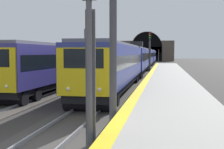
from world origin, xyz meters
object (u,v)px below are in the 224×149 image
at_px(railway_signal_near, 89,54).
at_px(railway_signal_mid, 150,49).
at_px(catenary_mast_far, 85,48).
at_px(overhead_signal_gantry, 0,8).
at_px(train_main_approaching, 142,58).
at_px(train_adjacent_platform, 104,59).
at_px(railway_signal_far, 159,54).

xyz_separation_m(railway_signal_near, railway_signal_mid, (33.76, -0.00, 0.49)).
distance_m(railway_signal_near, catenary_mast_far, 52.78).
relative_size(overhead_signal_gantry, catenary_mast_far, 1.20).
relative_size(train_main_approaching, railway_signal_near, 14.73).
xyz_separation_m(train_adjacent_platform, railway_signal_far, (60.41, -6.98, 0.35)).
bearing_deg(railway_signal_far, overhead_signal_gantry, -2.73).
xyz_separation_m(train_main_approaching, catenary_mast_far, (5.54, 11.84, 1.83)).
bearing_deg(train_adjacent_platform, railway_signal_near, 12.16).
xyz_separation_m(railway_signal_near, catenary_mast_far, (50.93, 13.80, 0.94)).
bearing_deg(railway_signal_far, railway_signal_near, 0.00).
bearing_deg(railway_signal_far, train_main_approaching, -2.18).
xyz_separation_m(train_main_approaching, railway_signal_far, (51.62, -1.96, 0.34)).
relative_size(train_adjacent_platform, railway_signal_far, 13.81).
bearing_deg(catenary_mast_far, overhead_signal_gantry, -168.93).
bearing_deg(railway_signal_mid, train_adjacent_platform, -112.16).
height_order(railway_signal_far, catenary_mast_far, catenary_mast_far).
bearing_deg(train_main_approaching, railway_signal_near, 2.15).
bearing_deg(railway_signal_near, railway_signal_mid, -180.00).
bearing_deg(railway_signal_far, catenary_mast_far, -16.67).
relative_size(train_adjacent_platform, overhead_signal_gantry, 6.27).
relative_size(railway_signal_near, catenary_mast_far, 0.67).
distance_m(train_main_approaching, railway_signal_near, 45.44).
relative_size(railway_signal_mid, overhead_signal_gantry, 0.64).
bearing_deg(train_main_approaching, railway_signal_far, 177.50).
distance_m(railway_signal_near, railway_signal_far, 97.02).
bearing_deg(train_main_approaching, overhead_signal_gantry, -3.73).
height_order(train_main_approaching, train_adjacent_platform, train_main_approaching).
bearing_deg(catenary_mast_far, train_main_approaching, -115.06).
distance_m(railway_signal_far, overhead_signal_gantry, 93.92).
bearing_deg(catenary_mast_far, railway_signal_near, -164.84).
bearing_deg(overhead_signal_gantry, railway_signal_far, -2.73).
bearing_deg(railway_signal_near, railway_signal_far, -180.00).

